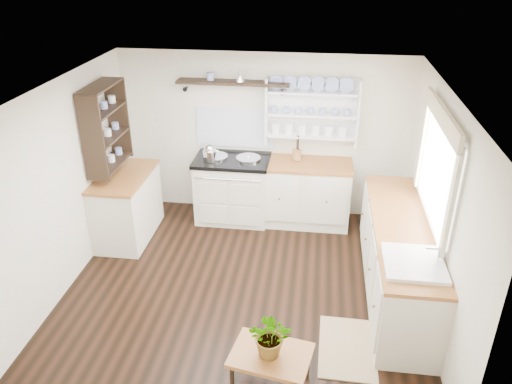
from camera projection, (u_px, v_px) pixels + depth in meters
floor at (244, 285)px, 5.79m from camera, size 4.00×3.80×0.01m
wall_back at (264, 136)px, 6.96m from camera, size 4.00×0.02×2.30m
wall_right at (438, 210)px, 5.04m from camera, size 0.02×3.80×2.30m
wall_left at (64, 187)px, 5.51m from camera, size 0.02×3.80×2.30m
ceiling at (241, 91)px, 4.76m from camera, size 4.00×3.80×0.01m
window at (437, 166)px, 4.99m from camera, size 0.08×1.55×1.22m
aga_cooker at (233, 188)px, 7.02m from camera, size 1.03×0.72×0.95m
back_cabinets at (304, 192)px, 6.93m from camera, size 1.27×0.63×0.90m
right_cabinets at (398, 259)px, 5.47m from camera, size 0.62×2.43×0.90m
belfast_sink at (412, 274)px, 4.65m from camera, size 0.55×0.60×0.45m
left_cabinets at (127, 205)px, 6.58m from camera, size 0.62×1.13×0.90m
plate_rack at (312, 110)px, 6.66m from camera, size 1.20×0.22×0.90m
high_shelf at (233, 83)px, 6.55m from camera, size 1.50×0.29×0.16m
left_shelving at (106, 126)px, 6.11m from camera, size 0.28×0.80×1.05m
kettle at (210, 153)px, 6.69m from camera, size 0.18×0.18×0.22m
utensil_crock at (297, 155)px, 6.78m from camera, size 0.12×0.12×0.14m
center_table at (271, 358)px, 4.35m from camera, size 0.76×0.60×0.37m
potted_plant at (271, 336)px, 4.24m from camera, size 0.37×0.32×0.41m
floor_rug at (347, 348)px, 4.89m from camera, size 0.56×0.86×0.02m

